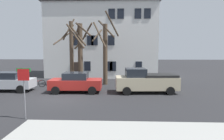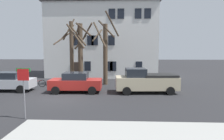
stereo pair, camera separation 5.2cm
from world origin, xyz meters
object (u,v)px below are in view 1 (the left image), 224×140
car_silver_sedan (9,82)px  car_red_sedan (76,82)px  building_main (103,33)px  pickup_truck_beige (146,81)px  tree_bare_mid (80,51)px  tree_bare_near (71,51)px  bicycle_leaning (37,83)px  tree_bare_far (105,51)px  street_sign_pole (24,84)px

car_silver_sedan → car_red_sedan: 6.03m
car_silver_sedan → car_red_sedan: (6.02, -0.21, 0.01)m
building_main → car_red_sedan: bearing=-96.4°
car_silver_sedan → pickup_truck_beige: 12.00m
tree_bare_mid → car_red_sedan: 4.18m
tree_bare_near → bicycle_leaning: size_ratio=3.92×
tree_bare_mid → tree_bare_far: (2.45, 0.57, 0.06)m
car_red_sedan → pickup_truck_beige: pickup_truck_beige is taller
tree_bare_mid → car_silver_sedan: 7.05m
tree_bare_near → tree_bare_mid: (0.92, 0.11, -0.05)m
tree_bare_mid → tree_bare_near: bearing=-173.1°
tree_bare_near → tree_bare_mid: bearing=6.9°
building_main → car_red_sedan: building_main is taller
tree_bare_far → car_silver_sedan: size_ratio=1.71×
street_sign_pole → car_red_sedan: bearing=79.8°
tree_bare_near → tree_bare_mid: tree_bare_near is taller
tree_bare_near → pickup_truck_beige: (7.12, -3.03, -2.54)m
building_main → tree_bare_far: size_ratio=2.03×
building_main → car_red_sedan: (-1.28, -11.46, -5.14)m
building_main → bicycle_leaning: building_main is taller
tree_bare_far → street_sign_pole: tree_bare_far is taller
car_red_sedan → tree_bare_mid: bearing=94.1°
building_main → car_silver_sedan: 14.37m
car_red_sedan → street_sign_pole: street_sign_pole is taller
tree_bare_far → pickup_truck_beige: size_ratio=1.40×
pickup_truck_beige → street_sign_pole: size_ratio=1.96×
building_main → street_sign_pole: (-2.47, -18.06, -4.11)m
street_sign_pole → bicycle_leaning: 9.38m
building_main → tree_bare_near: (-2.43, -8.33, -2.46)m
tree_bare_far → car_red_sedan: (-2.22, -3.82, -2.69)m
car_silver_sedan → pickup_truck_beige: (12.00, -0.11, 0.16)m
tree_bare_near → street_sign_pole: 9.87m
tree_bare_mid → street_sign_pole: 10.02m
car_silver_sedan → car_red_sedan: car_red_sedan is taller
building_main → street_sign_pole: building_main is taller
car_red_sedan → pickup_truck_beige: (5.97, 0.10, 0.15)m
street_sign_pole → bicycle_leaning: size_ratio=1.55×
tree_bare_near → bicycle_leaning: (-3.23, -1.04, -3.17)m
tree_bare_far → car_red_sedan: tree_bare_far is taller
car_silver_sedan → car_red_sedan: size_ratio=0.97×
tree_bare_far → bicycle_leaning: tree_bare_far is taller
tree_bare_near → car_red_sedan: 4.28m
street_sign_pole → bicycle_leaning: (-3.19, 8.69, -1.52)m
tree_bare_near → tree_bare_far: tree_bare_far is taller
tree_bare_mid → pickup_truck_beige: bearing=-26.9°
car_red_sedan → bicycle_leaning: bearing=154.4°
car_red_sedan → street_sign_pole: (-1.19, -6.60, 1.04)m
building_main → tree_bare_mid: 8.73m
car_red_sedan → bicycle_leaning: size_ratio=2.55×
car_silver_sedan → tree_bare_far: bearing=23.6°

